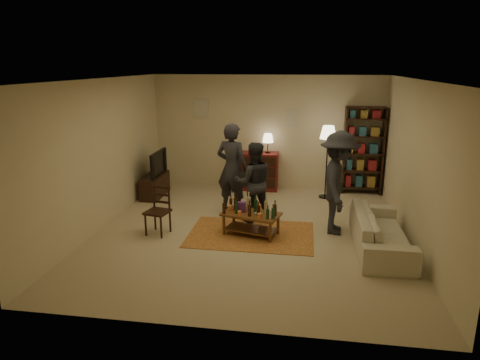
% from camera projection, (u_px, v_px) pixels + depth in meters
% --- Properties ---
extents(floor, '(6.00, 6.00, 0.00)m').
position_uv_depth(floor, '(251.00, 231.00, 7.78)').
color(floor, '#C6B793').
rests_on(floor, ground).
extents(room_shell, '(6.00, 6.00, 6.00)m').
position_uv_depth(room_shell, '(240.00, 113.00, 10.24)').
color(room_shell, beige).
rests_on(room_shell, ground).
extents(rug, '(2.20, 1.50, 0.01)m').
position_uv_depth(rug, '(251.00, 234.00, 7.63)').
color(rug, brown).
rests_on(rug, ground).
extents(coffee_table, '(1.10, 0.78, 0.75)m').
position_uv_depth(coffee_table, '(251.00, 215.00, 7.54)').
color(coffee_table, brown).
rests_on(coffee_table, ground).
extents(dining_chair, '(0.46, 0.46, 0.89)m').
position_uv_depth(dining_chair, '(159.00, 208.00, 7.60)').
color(dining_chair, black).
rests_on(dining_chair, ground).
extents(tv_stand, '(0.40, 1.00, 1.06)m').
position_uv_depth(tv_stand, '(155.00, 180.00, 9.75)').
color(tv_stand, black).
rests_on(tv_stand, ground).
extents(dresser, '(1.00, 0.50, 1.36)m').
position_uv_depth(dresser, '(257.00, 170.00, 10.27)').
color(dresser, maroon).
rests_on(dresser, ground).
extents(bookshelf, '(0.90, 0.34, 2.02)m').
position_uv_depth(bookshelf, '(363.00, 150.00, 9.83)').
color(bookshelf, black).
rests_on(bookshelf, ground).
extents(floor_lamp, '(0.36, 0.36, 1.63)m').
position_uv_depth(floor_lamp, '(328.00, 137.00, 9.39)').
color(floor_lamp, black).
rests_on(floor_lamp, ground).
extents(sofa, '(0.81, 2.08, 0.61)m').
position_uv_depth(sofa, '(381.00, 231.00, 7.00)').
color(sofa, beige).
rests_on(sofa, ground).
extents(person_left, '(0.77, 0.62, 1.84)m').
position_uv_depth(person_left, '(232.00, 168.00, 8.57)').
color(person_left, '#26262E').
rests_on(person_left, ground).
extents(person_right, '(0.87, 0.74, 1.54)m').
position_uv_depth(person_right, '(254.00, 182.00, 8.11)').
color(person_right, '#25262C').
rests_on(person_right, ground).
extents(person_by_sofa, '(0.78, 1.24, 1.84)m').
position_uv_depth(person_by_sofa, '(338.00, 183.00, 7.52)').
color(person_by_sofa, '#26272E').
rests_on(person_by_sofa, ground).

